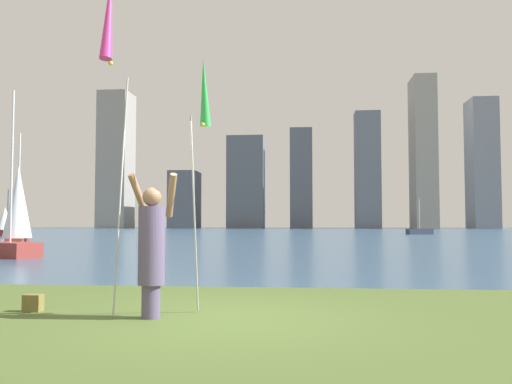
{
  "coord_description": "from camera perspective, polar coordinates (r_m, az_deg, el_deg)",
  "views": [
    {
      "loc": [
        1.2,
        -6.91,
        1.21
      ],
      "look_at": [
        -0.89,
        14.53,
        2.39
      ],
      "focal_mm": 38.57,
      "sensor_mm": 36.0,
      "label": 1
    }
  ],
  "objects": [
    {
      "name": "skyline_tower_4",
      "position": [
        103.6,
        11.48,
        2.24
      ],
      "size": [
        4.56,
        4.31,
        21.53
      ],
      "color": "slate",
      "rests_on": "ground"
    },
    {
      "name": "sailboat_1",
      "position": [
        30.05,
        -23.47,
        -1.34
      ],
      "size": [
        1.84,
        2.91,
        5.73
      ],
      "color": "maroon",
      "rests_on": "ground"
    },
    {
      "name": "bag",
      "position": [
        8.17,
        -22.12,
        -10.62
      ],
      "size": [
        0.24,
        0.17,
        0.23
      ],
      "color": "olive",
      "rests_on": "ground"
    },
    {
      "name": "skyline_tower_2",
      "position": [
        105.9,
        -0.97,
        0.96
      ],
      "size": [
        6.92,
        7.51,
        17.46
      ],
      "color": "#565B66",
      "rests_on": "ground"
    },
    {
      "name": "skyline_tower_6",
      "position": [
        110.43,
        22.39,
        2.73
      ],
      "size": [
        4.61,
        6.54,
        24.0
      ],
      "color": "gray",
      "rests_on": "ground"
    },
    {
      "name": "person",
      "position": [
        7.14,
        -10.77,
        -5.53
      ],
      "size": [
        0.68,
        0.5,
        1.84
      ],
      "rotation": [
        0.0,
        0.0,
        -0.35
      ],
      "color": "#594C72",
      "rests_on": "ground"
    },
    {
      "name": "skyline_tower_5",
      "position": [
        105.94,
        16.93,
        3.92
      ],
      "size": [
        3.96,
        7.24,
        27.86
      ],
      "color": "gray",
      "rests_on": "ground"
    },
    {
      "name": "skyline_tower_0",
      "position": [
        111.18,
        -14.31,
        3.21
      ],
      "size": [
        5.7,
        6.67,
        26.52
      ],
      "color": "gray",
      "rests_on": "ground"
    },
    {
      "name": "kite_flag_left",
      "position": [
        7.48,
        -14.95,
        16.47
      ],
      "size": [
        0.16,
        0.92,
        4.44
      ],
      "color": "#B2B2B7",
      "rests_on": "ground"
    },
    {
      "name": "ground",
      "position": [
        57.89,
        4.39,
        -4.36
      ],
      "size": [
        120.0,
        138.0,
        0.12
      ],
      "color": "#475B28"
    },
    {
      "name": "sailboat_4",
      "position": [
        55.84,
        16.6,
        -3.92
      ],
      "size": [
        2.68,
        1.58,
        3.52
      ],
      "color": "#333D51",
      "rests_on": "ground"
    },
    {
      "name": "sailboat_7",
      "position": [
        20.75,
        -24.16,
        -5.31
      ],
      "size": [
        2.6,
        2.06,
        5.8
      ],
      "color": "maroon",
      "rests_on": "ground"
    },
    {
      "name": "skyline_tower_1",
      "position": [
        106.73,
        -7.42,
        -0.81
      ],
      "size": [
        5.22,
        6.81,
        10.9
      ],
      "color": "#565B66",
      "rests_on": "ground"
    },
    {
      "name": "skyline_tower_3",
      "position": [
        104.55,
        4.71,
        1.44
      ],
      "size": [
        4.21,
        3.08,
        19.0
      ],
      "color": "#565B66",
      "rests_on": "ground"
    },
    {
      "name": "kite_flag_right",
      "position": [
        8.03,
        -5.43,
        9.64
      ],
      "size": [
        0.16,
        1.09,
        3.56
      ],
      "color": "#B2B2B7",
      "rests_on": "ground"
    },
    {
      "name": "sailboat_6",
      "position": [
        48.89,
        -24.56,
        -2.8
      ],
      "size": [
        2.75,
        2.03,
        3.86
      ],
      "color": "maroon",
      "rests_on": "ground"
    }
  ]
}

